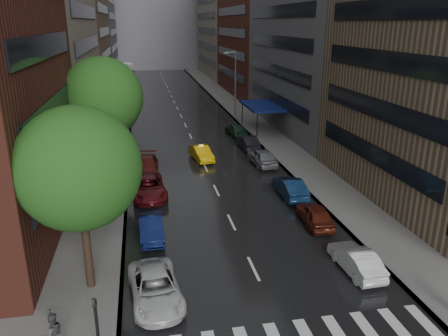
{
  "coord_description": "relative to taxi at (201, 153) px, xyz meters",
  "views": [
    {
      "loc": [
        -5.54,
        -16.36,
        12.9
      ],
      "look_at": [
        0.0,
        12.7,
        3.0
      ],
      "focal_mm": 35.0,
      "sensor_mm": 36.0,
      "label": 1
    }
  ],
  "objects": [
    {
      "name": "sidewalk_right",
      "position": [
        9.04,
        25.65,
        -0.63
      ],
      "size": [
        4.0,
        140.0,
        0.15
      ],
      "primitive_type": "cube",
      "color": "gray",
      "rests_on": "ground"
    },
    {
      "name": "sidewalk_left",
      "position": [
        -8.96,
        25.65,
        -0.63
      ],
      "size": [
        4.0,
        140.0,
        0.15
      ],
      "primitive_type": "cube",
      "color": "gray",
      "rests_on": "ground"
    },
    {
      "name": "buildings_right",
      "position": [
        15.04,
        32.35,
        14.33
      ],
      "size": [
        8.05,
        109.1,
        36.0
      ],
      "color": "#937A5B",
      "rests_on": "ground"
    },
    {
      "name": "parked_cars_left",
      "position": [
        -5.36,
        -11.89,
        0.03
      ],
      "size": [
        2.94,
        24.48,
        1.54
      ],
      "color": "silver",
      "rests_on": "ground"
    },
    {
      "name": "buildings_left",
      "position": [
        -14.96,
        34.44,
        15.28
      ],
      "size": [
        8.0,
        108.0,
        38.0
      ],
      "color": "maroon",
      "rests_on": "ground"
    },
    {
      "name": "tree_near",
      "position": [
        -8.56,
        -20.59,
        5.74
      ],
      "size": [
        5.9,
        5.9,
        9.41
      ],
      "color": "#382619",
      "rests_on": "ground"
    },
    {
      "name": "street_lamp_right",
      "position": [
        7.77,
        20.65,
        4.19
      ],
      "size": [
        1.74,
        0.22,
        9.0
      ],
      "color": "gray",
      "rests_on": "sidewalk_right"
    },
    {
      "name": "awning",
      "position": [
        9.03,
        10.65,
        2.43
      ],
      "size": [
        4.0,
        8.0,
        3.12
      ],
      "color": "navy",
      "rests_on": "sidewalk_right"
    },
    {
      "name": "ped_black_umbrella",
      "position": [
        -9.52,
        -25.23,
        0.67
      ],
      "size": [
        1.09,
        1.0,
        2.09
      ],
      "color": "#47474B",
      "rests_on": "sidewalk_left"
    },
    {
      "name": "tree_far",
      "position": [
        -8.56,
        10.08,
        4.4
      ],
      "size": [
        4.69,
        4.69,
        7.47
      ],
      "color": "#382619",
      "rests_on": "ground"
    },
    {
      "name": "building_far",
      "position": [
        0.04,
        93.65,
        15.3
      ],
      "size": [
        40.0,
        14.0,
        32.0
      ],
      "primitive_type": "cube",
      "color": "slate",
      "rests_on": "ground"
    },
    {
      "name": "road",
      "position": [
        0.04,
        25.65,
        -0.7
      ],
      "size": [
        14.0,
        140.0,
        0.01
      ],
      "primitive_type": "cube",
      "color": "black",
      "rests_on": "ground"
    },
    {
      "name": "ground",
      "position": [
        0.04,
        -24.35,
        -0.7
      ],
      "size": [
        220.0,
        220.0,
        0.0
      ],
      "primitive_type": "plane",
      "color": "gray",
      "rests_on": "ground"
    },
    {
      "name": "street_lamp_left",
      "position": [
        -7.68,
        5.65,
        4.19
      ],
      "size": [
        1.74,
        0.22,
        9.0
      ],
      "color": "gray",
      "rests_on": "sidewalk_left"
    },
    {
      "name": "traffic_light",
      "position": [
        -7.56,
        -26.91,
        1.52
      ],
      "size": [
        0.18,
        0.15,
        3.45
      ],
      "color": "black",
      "rests_on": "sidewalk_left"
    },
    {
      "name": "parked_cars_right",
      "position": [
        5.44,
        -5.6,
        0.04
      ],
      "size": [
        2.18,
        35.14,
        1.6
      ],
      "color": "white",
      "rests_on": "ground"
    },
    {
      "name": "taxi",
      "position": [
        0.0,
        0.0,
        0.0
      ],
      "size": [
        2.15,
        4.45,
        1.41
      ],
      "primitive_type": "imported",
      "rotation": [
        0.0,
        0.0,
        0.16
      ],
      "color": "#E5AE0C",
      "rests_on": "ground"
    },
    {
      "name": "tree_mid",
      "position": [
        -8.56,
        -4.13,
        6.4
      ],
      "size": [
        6.51,
        6.51,
        10.37
      ],
      "color": "#382619",
      "rests_on": "ground"
    }
  ]
}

